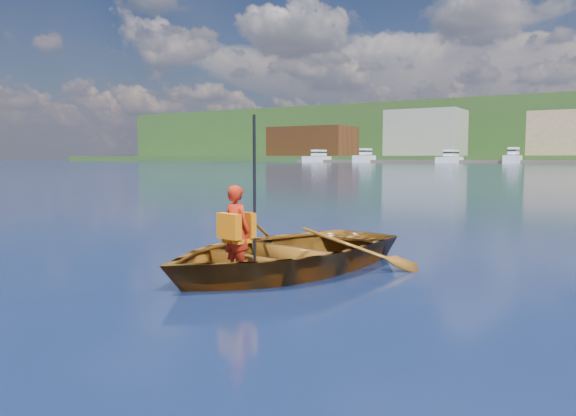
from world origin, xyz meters
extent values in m
plane|color=#132640|center=(0.00, 0.00, 0.00)|extent=(600.00, 600.00, 0.00)
imported|color=brown|center=(-0.35, -0.81, 0.24)|extent=(3.50, 4.31, 0.79)
imported|color=#B1200E|center=(-0.41, -1.72, 0.64)|extent=(0.44, 0.34, 1.08)
cube|color=orange|center=(-0.43, -1.84, 0.70)|extent=(0.35, 0.17, 0.30)
cube|color=orange|center=(-0.38, -1.60, 0.70)|extent=(0.35, 0.15, 0.30)
cube|color=orange|center=(-0.41, -1.72, 0.52)|extent=(0.34, 0.28, 0.05)
cylinder|color=black|center=(-0.23, -1.61, 1.05)|extent=(0.04, 0.04, 1.90)
cube|color=maroon|center=(-90.00, 165.00, 7.00)|extent=(28.00, 16.00, 10.00)
cube|color=gray|center=(-50.00, 165.00, 9.00)|extent=(22.00, 16.00, 14.00)
cube|color=white|center=(-76.41, 143.00, 0.80)|extent=(3.49, 12.45, 2.00)
cube|color=white|center=(-76.41, 144.25, 2.90)|extent=(2.44, 5.60, 1.80)
cube|color=black|center=(-76.41, 144.25, 3.00)|extent=(2.51, 5.85, 0.50)
cube|color=white|center=(-61.02, 143.00, 0.91)|extent=(2.90, 10.35, 2.28)
cube|color=white|center=(-61.02, 144.03, 3.18)|extent=(2.03, 4.66, 1.80)
cube|color=black|center=(-61.02, 144.03, 3.28)|extent=(2.09, 4.86, 0.50)
cube|color=white|center=(-36.55, 143.00, 0.71)|extent=(3.84, 13.73, 1.76)
cube|color=white|center=(-36.55, 144.37, 2.66)|extent=(2.69, 6.18, 1.80)
cube|color=black|center=(-36.55, 144.37, 2.76)|extent=(2.77, 6.45, 0.50)
cube|color=white|center=(-20.84, 143.00, 0.90)|extent=(2.98, 10.65, 2.25)
cube|color=white|center=(-20.84, 144.07, 3.15)|extent=(2.09, 4.79, 1.80)
cube|color=black|center=(-20.84, 144.07, 3.25)|extent=(2.15, 5.01, 0.50)
cylinder|color=#382314|center=(-20.15, 204.34, 6.64)|extent=(0.80, 0.80, 3.55)
sphere|color=#235B24|center=(-20.15, 204.34, 11.38)|extent=(6.63, 6.63, 6.63)
cylinder|color=#382314|center=(-77.26, 241.58, 14.01)|extent=(0.80, 0.80, 3.38)
sphere|color=#235B24|center=(-77.26, 241.58, 18.52)|extent=(6.31, 6.31, 6.31)
cylinder|color=#382314|center=(-152.44, 242.10, 13.84)|extent=(0.80, 0.80, 2.83)
sphere|color=#235B24|center=(-152.44, 242.10, 17.61)|extent=(5.28, 5.28, 5.28)
cylinder|color=#382314|center=(-13.64, 231.58, 11.90)|extent=(0.80, 0.80, 3.17)
sphere|color=#235B24|center=(-13.64, 231.58, 16.13)|extent=(5.92, 5.92, 5.92)
cylinder|color=#382314|center=(-48.14, 203.74, 6.72)|extent=(0.80, 0.80, 3.94)
sphere|color=#235B24|center=(-48.14, 203.74, 11.98)|extent=(7.36, 7.36, 7.36)
cylinder|color=#382314|center=(-94.33, 195.82, 5.09)|extent=(0.80, 0.80, 3.86)
sphere|color=#235B24|center=(-94.33, 195.82, 10.24)|extent=(7.21, 7.21, 7.21)
cylinder|color=#382314|center=(-134.52, 215.03, 8.71)|extent=(0.80, 0.80, 3.41)
sphere|color=#235B24|center=(-134.52, 215.03, 13.25)|extent=(6.36, 6.36, 6.36)
cylinder|color=#382314|center=(-85.94, 277.80, 21.29)|extent=(0.80, 0.80, 3.47)
sphere|color=#235B24|center=(-85.94, 277.80, 25.91)|extent=(6.47, 6.47, 6.47)
camera|label=1|loc=(3.51, -7.06, 1.50)|focal=35.00mm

